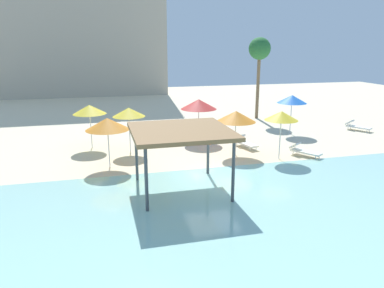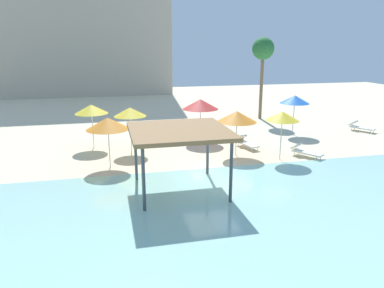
# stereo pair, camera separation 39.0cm
# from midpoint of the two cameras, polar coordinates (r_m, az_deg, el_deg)

# --- Properties ---
(ground_plane) EXTENTS (80.00, 80.00, 0.00)m
(ground_plane) POSITION_cam_midpoint_polar(r_m,az_deg,el_deg) (18.42, 2.63, -5.38)
(ground_plane) COLOR beige
(lagoon_water) EXTENTS (44.00, 13.50, 0.04)m
(lagoon_water) POSITION_cam_midpoint_polar(r_m,az_deg,el_deg) (13.92, 9.09, -12.65)
(lagoon_water) COLOR #99D1C6
(lagoon_water) RESTS_ON ground
(shade_pavilion) EXTENTS (4.31, 4.31, 2.88)m
(shade_pavilion) POSITION_cam_midpoint_polar(r_m,az_deg,el_deg) (16.15, -2.42, 1.70)
(shade_pavilion) COLOR #42474C
(shade_pavilion) RESTS_ON ground
(beach_umbrella_yellow_0) EXTENTS (2.09, 2.09, 2.78)m
(beach_umbrella_yellow_0) POSITION_cam_midpoint_polar(r_m,az_deg,el_deg) (24.21, -16.05, 5.16)
(beach_umbrella_yellow_0) COLOR silver
(beach_umbrella_yellow_0) RESTS_ON ground
(beach_umbrella_orange_1) EXTENTS (2.35, 2.35, 2.68)m
(beach_umbrella_orange_1) POSITION_cam_midpoint_polar(r_m,az_deg,el_deg) (21.90, 6.32, 4.27)
(beach_umbrella_orange_1) COLOR silver
(beach_umbrella_orange_1) RESTS_ON ground
(beach_umbrella_yellow_2) EXTENTS (1.98, 1.98, 2.76)m
(beach_umbrella_yellow_2) POSITION_cam_midpoint_polar(r_m,az_deg,el_deg) (22.75, -10.26, 4.87)
(beach_umbrella_yellow_2) COLOR silver
(beach_umbrella_yellow_2) RESTS_ON ground
(beach_umbrella_blue_3) EXTENTS (2.13, 2.13, 2.88)m
(beach_umbrella_blue_3) POSITION_cam_midpoint_polar(r_m,az_deg,el_deg) (28.01, 14.86, 6.73)
(beach_umbrella_blue_3) COLOR silver
(beach_umbrella_blue_3) RESTS_ON ground
(beach_umbrella_yellow_4) EXTENTS (1.90, 1.90, 2.81)m
(beach_umbrella_yellow_4) POSITION_cam_midpoint_polar(r_m,az_deg,el_deg) (21.46, 13.19, 4.27)
(beach_umbrella_yellow_4) COLOR silver
(beach_umbrella_yellow_4) RESTS_ON ground
(beach_umbrella_red_5) EXTENTS (2.45, 2.45, 2.88)m
(beach_umbrella_red_5) POSITION_cam_midpoint_polar(r_m,az_deg,el_deg) (25.07, 0.60, 6.19)
(beach_umbrella_red_5) COLOR silver
(beach_umbrella_red_5) RESTS_ON ground
(beach_umbrella_orange_6) EXTENTS (2.32, 2.32, 2.72)m
(beach_umbrella_orange_6) POSITION_cam_midpoint_polar(r_m,az_deg,el_deg) (20.03, -13.53, 3.03)
(beach_umbrella_orange_6) COLOR silver
(beach_umbrella_orange_6) RESTS_ON ground
(lounge_chair_0) EXTENTS (1.05, 1.99, 0.74)m
(lounge_chair_0) POSITION_cam_midpoint_polar(r_m,az_deg,el_deg) (24.07, 7.72, 0.29)
(lounge_chair_0) COLOR white
(lounge_chair_0) RESTS_ON ground
(lounge_chair_1) EXTENTS (1.50, 1.93, 0.74)m
(lounge_chair_1) POSITION_cam_midpoint_polar(r_m,az_deg,el_deg) (22.92, 16.43, -0.97)
(lounge_chair_1) COLOR white
(lounge_chair_1) RESTS_ON ground
(lounge_chair_2) EXTENTS (1.46, 1.94, 0.74)m
(lounge_chair_2) POSITION_cam_midpoint_polar(r_m,az_deg,el_deg) (31.20, 23.82, 2.56)
(lounge_chair_2) COLOR white
(lounge_chair_2) RESTS_ON ground
(palm_tree_1) EXTENTS (1.90, 1.90, 7.05)m
(palm_tree_1) POSITION_cam_midpoint_polar(r_m,az_deg,el_deg) (33.16, 10.08, 14.01)
(palm_tree_1) COLOR brown
(palm_tree_1) RESTS_ON ground
(hotel_block_0) EXTENTS (23.30, 11.92, 18.69)m
(hotel_block_0) POSITION_cam_midpoint_polar(r_m,az_deg,el_deg) (54.02, -18.25, 17.57)
(hotel_block_0) COLOR #B2A893
(hotel_block_0) RESTS_ON ground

